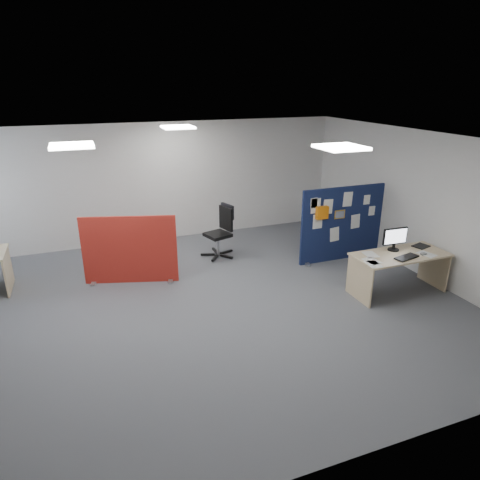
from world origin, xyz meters
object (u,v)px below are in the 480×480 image
object	(u,v)px
navy_divider	(341,224)
main_desk	(398,262)
monitor_main	(395,238)
red_divider	(130,251)
office_chair	(222,228)

from	to	relation	value
navy_divider	main_desk	world-z (taller)	navy_divider
main_desk	monitor_main	xyz separation A→B (m)	(-0.01, 0.14, 0.40)
red_divider	main_desk	bearing A→B (deg)	-8.44
red_divider	navy_divider	bearing A→B (deg)	10.97
monitor_main	office_chair	size ratio (longest dim) A/B	0.43
red_divider	office_chair	size ratio (longest dim) A/B	1.52
main_desk	navy_divider	bearing A→B (deg)	94.29
navy_divider	monitor_main	world-z (taller)	navy_divider
main_desk	office_chair	world-z (taller)	office_chair
main_desk	monitor_main	world-z (taller)	monitor_main
main_desk	office_chair	distance (m)	3.57
navy_divider	monitor_main	bearing A→B (deg)	-85.50
monitor_main	navy_divider	bearing A→B (deg)	97.33
navy_divider	red_divider	xyz separation A→B (m)	(-4.22, 0.42, -0.15)
monitor_main	office_chair	bearing A→B (deg)	135.41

